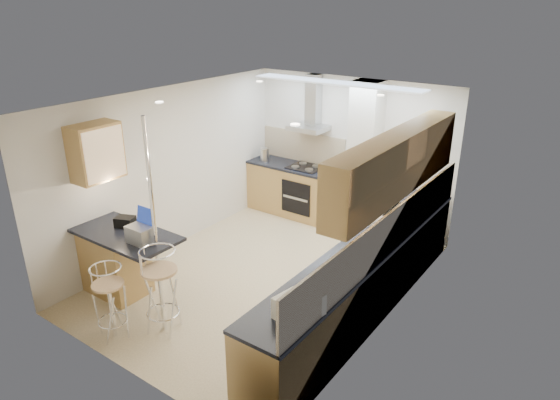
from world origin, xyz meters
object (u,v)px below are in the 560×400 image
Objects in this scene: laptop at (141,234)px; bar_stool_end at (161,291)px; bread_bin at (299,306)px; microwave at (392,220)px; bar_stool_near at (110,302)px.

laptop is 0.73m from bar_stool_end.
microwave is at bearing 101.01° from bread_bin.
bar_stool_end reaches higher than bar_stool_near.
microwave is 0.61× the size of bar_stool_near.
bar_stool_end is at bearing -168.44° from bread_bin.
bar_stool_near is at bearing 140.24° from microwave.
microwave is 2.94m from bar_stool_end.
bar_stool_near is 0.86× the size of bar_stool_end.
bar_stool_near is (-2.21, -2.67, -0.61)m from microwave.
microwave is at bearing 49.22° from bar_stool_near.
bar_stool_near is 0.58m from bar_stool_end.
microwave reaches higher than bread_bin.
microwave is 3.10m from laptop.
laptop is 2.36m from bread_bin.
bread_bin is (1.86, 0.06, 0.49)m from bar_stool_end.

